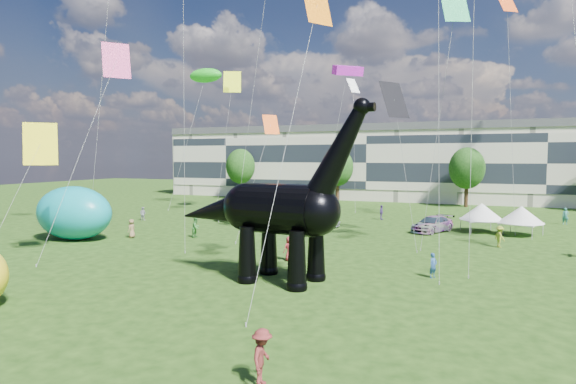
% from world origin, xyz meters
% --- Properties ---
extents(ground, '(220.00, 220.00, 0.00)m').
position_xyz_m(ground, '(0.00, 0.00, 0.00)').
color(ground, '#16330C').
rests_on(ground, ground).
extents(terrace_row, '(78.00, 11.00, 12.00)m').
position_xyz_m(terrace_row, '(-8.00, 62.00, 6.00)').
color(terrace_row, beige).
rests_on(terrace_row, ground).
extents(tree_far_left, '(5.20, 5.20, 9.44)m').
position_xyz_m(tree_far_left, '(-30.00, 53.00, 6.29)').
color(tree_far_left, '#382314').
rests_on(tree_far_left, ground).
extents(tree_mid_left, '(5.20, 5.20, 9.44)m').
position_xyz_m(tree_mid_left, '(-12.00, 53.00, 6.29)').
color(tree_mid_left, '#382314').
rests_on(tree_mid_left, ground).
extents(tree_mid_right, '(5.20, 5.20, 9.44)m').
position_xyz_m(tree_mid_right, '(8.00, 53.00, 6.29)').
color(tree_mid_right, '#382314').
rests_on(tree_mid_right, ground).
extents(dinosaur_sculpture, '(13.59, 4.17, 11.06)m').
position_xyz_m(dinosaur_sculpture, '(-1.20, 2.98, 4.18)').
color(dinosaur_sculpture, black).
rests_on(dinosaur_sculpture, ground).
extents(car_silver, '(3.41, 4.69, 1.48)m').
position_xyz_m(car_silver, '(-15.00, 25.67, 0.74)').
color(car_silver, '#A2A1A6').
rests_on(car_silver, ground).
extents(car_grey, '(4.76, 2.15, 1.52)m').
position_xyz_m(car_grey, '(-14.36, 25.65, 0.76)').
color(car_grey, gray).
rests_on(car_grey, ground).
extents(car_white, '(5.34, 3.18, 1.39)m').
position_xyz_m(car_white, '(-5.92, 25.03, 0.70)').
color(car_white, silver).
rests_on(car_white, ground).
extents(car_dark, '(4.30, 5.87, 1.58)m').
position_xyz_m(car_dark, '(5.82, 26.07, 0.79)').
color(car_dark, '#595960').
rests_on(car_dark, ground).
extents(gazebo_near, '(5.34, 5.34, 2.90)m').
position_xyz_m(gazebo_near, '(10.32, 27.87, 2.03)').
color(gazebo_near, silver).
rests_on(gazebo_near, ground).
extents(gazebo_far, '(5.30, 5.30, 2.83)m').
position_xyz_m(gazebo_far, '(13.83, 26.99, 1.99)').
color(gazebo_far, silver).
rests_on(gazebo_far, ground).
extents(gazebo_left, '(4.90, 4.90, 2.88)m').
position_xyz_m(gazebo_left, '(-16.41, 26.01, 2.02)').
color(gazebo_left, silver).
rests_on(gazebo_left, ground).
extents(inflatable_teal, '(7.87, 5.03, 4.85)m').
position_xyz_m(inflatable_teal, '(-23.76, 9.24, 2.42)').
color(inflatable_teal, '#0D95A3').
rests_on(inflatable_teal, ground).
extents(visitors, '(46.41, 47.71, 1.89)m').
position_xyz_m(visitors, '(0.39, 14.12, 0.89)').
color(visitors, '#949F2B').
rests_on(visitors, ground).
extents(kites, '(62.54, 48.51, 30.95)m').
position_xyz_m(kites, '(-14.01, 26.97, 25.12)').
color(kites, red).
rests_on(kites, ground).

